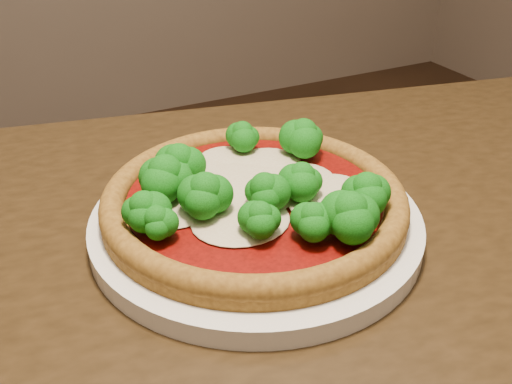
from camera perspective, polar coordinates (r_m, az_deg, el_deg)
name	(u,v)px	position (r m, az deg, el deg)	size (l,w,h in m)	color
dining_table	(243,366)	(0.53, -1.31, -16.96)	(1.45, 0.97, 0.75)	black
plate	(256,222)	(0.51, 0.00, -2.99)	(0.29, 0.29, 0.02)	silver
pizza	(253,194)	(0.50, -0.30, -0.21)	(0.27, 0.27, 0.06)	olive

